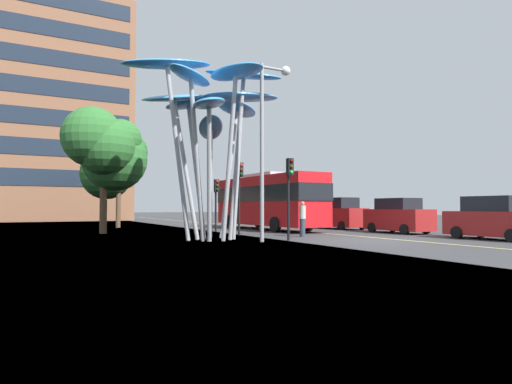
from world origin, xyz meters
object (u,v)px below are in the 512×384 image
at_px(traffic_light_island_mid, 216,194).
at_px(street_lamp, 268,128).
at_px(car_parked_mid, 398,217).
at_px(leaf_sculpture, 212,105).
at_px(traffic_light_kerb_far, 240,183).
at_px(car_parked_far, 340,214).
at_px(pedestrian, 302,219).
at_px(car_parked_near, 495,219).
at_px(red_bus, 267,199).
at_px(car_side_street, 295,214).
at_px(traffic_light_kerb_near, 289,181).

relative_size(traffic_light_island_mid, street_lamp, 0.41).
relative_size(traffic_light_island_mid, car_parked_mid, 0.79).
xyz_separation_m(leaf_sculpture, street_lamp, (1.80, -2.26, -1.34)).
height_order(traffic_light_kerb_far, car_parked_far, traffic_light_kerb_far).
xyz_separation_m(car_parked_far, pedestrian, (-6.98, -5.48, -0.11)).
bearing_deg(car_parked_near, car_parked_far, 89.77).
distance_m(red_bus, car_side_street, 6.80).
height_order(leaf_sculpture, street_lamp, leaf_sculpture).
height_order(traffic_light_kerb_far, car_parked_near, traffic_light_kerb_far).
xyz_separation_m(traffic_light_kerb_far, car_side_street, (9.52, 9.03, -1.86)).
height_order(car_parked_mid, car_parked_far, car_parked_far).
xyz_separation_m(leaf_sculpture, traffic_light_kerb_near, (2.97, -2.20, -3.70)).
relative_size(traffic_light_kerb_near, traffic_light_island_mid, 1.16).
bearing_deg(car_side_street, leaf_sculpture, -137.14).
bearing_deg(car_side_street, traffic_light_kerb_far, -136.52).
bearing_deg(car_parked_mid, red_bus, 124.56).
relative_size(red_bus, car_side_street, 2.58).
bearing_deg(pedestrian, car_side_street, 58.45).
distance_m(car_parked_near, pedestrian, 9.21).
xyz_separation_m(leaf_sculpture, car_side_street, (12.04, 11.18, -5.45)).
relative_size(car_parked_mid, street_lamp, 0.51).
bearing_deg(leaf_sculpture, red_bus, 44.59).
height_order(traffic_light_kerb_near, car_parked_mid, traffic_light_kerb_near).
relative_size(traffic_light_kerb_near, pedestrian, 2.06).
bearing_deg(car_parked_far, leaf_sculpture, -156.59).
bearing_deg(car_parked_far, traffic_light_kerb_near, -140.63).
bearing_deg(car_parked_near, traffic_light_kerb_far, 137.90).
xyz_separation_m(red_bus, car_side_street, (5.11, 4.34, -1.09)).
distance_m(red_bus, street_lamp, 10.87).
bearing_deg(traffic_light_kerb_near, car_side_street, 55.87).
bearing_deg(traffic_light_kerb_near, car_parked_mid, 11.85).
bearing_deg(car_parked_mid, car_parked_near, -89.39).
height_order(traffic_light_kerb_near, traffic_light_kerb_far, traffic_light_kerb_far).
xyz_separation_m(traffic_light_kerb_far, pedestrian, (2.47, -2.45, -1.94)).
distance_m(traffic_light_kerb_near, car_parked_mid, 9.26).
relative_size(traffic_light_kerb_near, car_parked_near, 0.86).
distance_m(car_parked_near, car_parked_far, 11.54).
distance_m(car_side_street, street_lamp, 17.39).
distance_m(red_bus, pedestrian, 7.48).
height_order(traffic_light_kerb_near, car_side_street, traffic_light_kerb_near).
bearing_deg(car_parked_near, red_bus, 110.78).
bearing_deg(car_side_street, car_parked_far, -90.60).
height_order(red_bus, car_parked_far, red_bus).
bearing_deg(leaf_sculpture, car_parked_mid, -1.63).
bearing_deg(traffic_light_kerb_near, leaf_sculpture, 143.45).
distance_m(traffic_light_kerb_far, traffic_light_island_mid, 4.02).
xyz_separation_m(traffic_light_island_mid, car_parked_mid, (9.06, -6.47, -1.42)).
relative_size(traffic_light_kerb_far, traffic_light_island_mid, 1.21).
xyz_separation_m(leaf_sculpture, pedestrian, (5.00, -0.30, -5.53)).
xyz_separation_m(traffic_light_kerb_far, street_lamp, (-0.72, -4.41, 2.25)).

